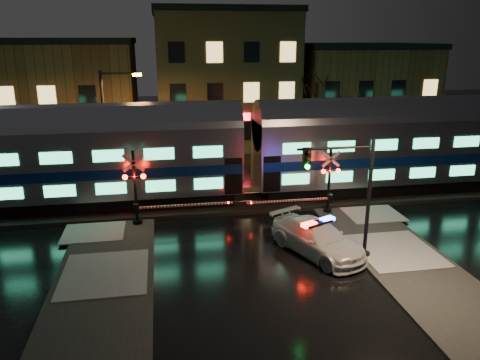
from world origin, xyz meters
name	(u,v)px	position (x,y,z in m)	size (l,w,h in m)	color
ground	(245,237)	(0.00, 0.00, 0.00)	(120.00, 120.00, 0.00)	black
ballast	(230,201)	(0.00, 5.00, 0.12)	(90.00, 4.20, 0.24)	black
sidewalk_left	(96,315)	(-6.50, -6.00, 0.06)	(4.00, 20.00, 0.12)	#2D2D2D
sidewalk_right	(431,284)	(6.50, -6.00, 0.06)	(4.00, 20.00, 0.12)	#2D2D2D
building_left	(53,98)	(-13.00, 22.00, 4.50)	(14.00, 10.00, 9.00)	#523520
building_mid	(223,80)	(2.00, 22.50, 5.75)	(12.00, 11.00, 11.50)	brown
building_right	(357,94)	(15.00, 22.00, 4.25)	(12.00, 10.00, 8.50)	#523520
train	(248,148)	(1.06, 5.00, 3.38)	(51.00, 3.12, 5.92)	black
police_car	(317,238)	(2.92, -2.41, 0.75)	(3.97, 5.49, 1.64)	silver
crossing_signal_right	(323,188)	(4.80, 2.30, 1.55)	(5.30, 0.63, 3.75)	black
crossing_signal_left	(143,196)	(-5.01, 2.31, 1.68)	(5.74, 0.65, 4.06)	black
traffic_light	(350,198)	(4.01, -3.24, 2.93)	(3.57, 0.67, 5.52)	black
streetlight	(109,123)	(-7.12, 9.00, 4.39)	(2.55, 0.27, 7.62)	black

